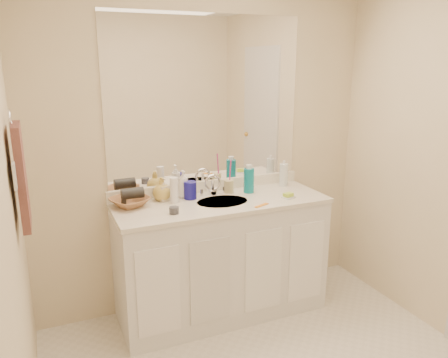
% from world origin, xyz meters
% --- Properties ---
extents(wall_back, '(2.60, 0.02, 2.40)m').
position_xyz_m(wall_back, '(0.00, 1.30, 1.20)').
color(wall_back, beige).
rests_on(wall_back, floor).
extents(wall_left, '(0.02, 2.60, 2.40)m').
position_xyz_m(wall_left, '(-1.30, 0.00, 1.20)').
color(wall_left, beige).
rests_on(wall_left, floor).
extents(vanity_cabinet, '(1.50, 0.55, 0.85)m').
position_xyz_m(vanity_cabinet, '(0.00, 1.02, 0.42)').
color(vanity_cabinet, white).
rests_on(vanity_cabinet, floor).
extents(countertop, '(1.52, 0.57, 0.03)m').
position_xyz_m(countertop, '(0.00, 1.02, 0.86)').
color(countertop, silver).
rests_on(countertop, vanity_cabinet).
extents(backsplash, '(1.52, 0.03, 0.08)m').
position_xyz_m(backsplash, '(0.00, 1.29, 0.92)').
color(backsplash, white).
rests_on(backsplash, countertop).
extents(sink_basin, '(0.37, 0.37, 0.02)m').
position_xyz_m(sink_basin, '(0.00, 1.00, 0.87)').
color(sink_basin, '#BEB3A7').
rests_on(sink_basin, countertop).
extents(faucet, '(0.02, 0.02, 0.11)m').
position_xyz_m(faucet, '(0.00, 1.18, 0.94)').
color(faucet, silver).
rests_on(faucet, countertop).
extents(mirror, '(1.48, 0.01, 1.20)m').
position_xyz_m(mirror, '(0.00, 1.29, 1.56)').
color(mirror, white).
rests_on(mirror, wall_back).
extents(blue_mug, '(0.12, 0.12, 0.13)m').
position_xyz_m(blue_mug, '(-0.19, 1.15, 0.94)').
color(blue_mug, navy).
rests_on(blue_mug, countertop).
extents(tan_cup, '(0.09, 0.09, 0.10)m').
position_xyz_m(tan_cup, '(0.12, 1.17, 0.93)').
color(tan_cup, '#C8C08D').
rests_on(tan_cup, countertop).
extents(toothbrush, '(0.01, 0.04, 0.21)m').
position_xyz_m(toothbrush, '(0.13, 1.17, 1.03)').
color(toothbrush, '#E23B99').
rests_on(toothbrush, tan_cup).
extents(mouthwash_bottle, '(0.10, 0.10, 0.18)m').
position_xyz_m(mouthwash_bottle, '(0.27, 1.13, 0.97)').
color(mouthwash_bottle, '#0C7D91').
rests_on(mouthwash_bottle, countertop).
extents(clear_pump_bottle, '(0.07, 0.07, 0.18)m').
position_xyz_m(clear_pump_bottle, '(0.60, 1.18, 0.97)').
color(clear_pump_bottle, silver).
rests_on(clear_pump_bottle, countertop).
extents(soap_dish, '(0.11, 0.10, 0.01)m').
position_xyz_m(soap_dish, '(0.47, 0.89, 0.89)').
color(soap_dish, white).
rests_on(soap_dish, countertop).
extents(green_soap, '(0.08, 0.06, 0.02)m').
position_xyz_m(green_soap, '(0.47, 0.89, 0.90)').
color(green_soap, '#ADD233').
rests_on(green_soap, soap_dish).
extents(orange_comb, '(0.12, 0.07, 0.01)m').
position_xyz_m(orange_comb, '(0.21, 0.81, 0.88)').
color(orange_comb, orange).
rests_on(orange_comb, countertop).
extents(dark_jar, '(0.08, 0.08, 0.04)m').
position_xyz_m(dark_jar, '(-0.39, 0.89, 0.90)').
color(dark_jar, '#3A3A42').
rests_on(dark_jar, countertop).
extents(extra_white_bottle, '(0.07, 0.07, 0.18)m').
position_xyz_m(extra_white_bottle, '(-0.32, 1.11, 0.97)').
color(extra_white_bottle, white).
rests_on(extra_white_bottle, countertop).
extents(soap_bottle_white, '(0.08, 0.08, 0.20)m').
position_xyz_m(soap_bottle_white, '(-0.22, 1.20, 0.98)').
color(soap_bottle_white, white).
rests_on(soap_bottle_white, countertop).
extents(soap_bottle_cream, '(0.10, 0.10, 0.16)m').
position_xyz_m(soap_bottle_cream, '(-0.38, 1.19, 0.96)').
color(soap_bottle_cream, '#FAE9CC').
rests_on(soap_bottle_cream, countertop).
extents(soap_bottle_yellow, '(0.15, 0.15, 0.17)m').
position_xyz_m(soap_bottle_yellow, '(-0.38, 1.20, 0.96)').
color(soap_bottle_yellow, gold).
rests_on(soap_bottle_yellow, countertop).
extents(wicker_basket, '(0.33, 0.33, 0.06)m').
position_xyz_m(wicker_basket, '(-0.62, 1.15, 0.91)').
color(wicker_basket, '#915E3A').
rests_on(wicker_basket, countertop).
extents(hair_dryer, '(0.15, 0.08, 0.08)m').
position_xyz_m(hair_dryer, '(-0.60, 1.15, 0.97)').
color(hair_dryer, black).
rests_on(hair_dryer, wicker_basket).
extents(towel_ring, '(0.01, 0.11, 0.11)m').
position_xyz_m(towel_ring, '(-1.27, 0.77, 1.55)').
color(towel_ring, silver).
rests_on(towel_ring, wall_left).
extents(hand_towel, '(0.04, 0.32, 0.55)m').
position_xyz_m(hand_towel, '(-1.25, 0.77, 1.25)').
color(hand_towel, '#4B2B28').
rests_on(hand_towel, towel_ring).
extents(switch_plate, '(0.01, 0.08, 0.13)m').
position_xyz_m(switch_plate, '(-1.27, 0.57, 1.30)').
color(switch_plate, silver).
rests_on(switch_plate, wall_left).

